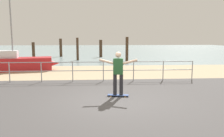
{
  "coord_description": "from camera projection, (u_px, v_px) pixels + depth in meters",
  "views": [
    {
      "loc": [
        -0.52,
        -7.64,
        2.25
      ],
      "look_at": [
        0.13,
        2.0,
        0.9
      ],
      "focal_mm": 35.28,
      "sensor_mm": 36.0,
      "label": 1
    }
  ],
  "objects": [
    {
      "name": "skateboard",
      "position": [
        118.0,
        95.0,
        8.44
      ],
      "size": [
        0.82,
        0.34,
        0.08
      ],
      "color": "#334C8C",
      "rests_on": "ground"
    },
    {
      "name": "railing_fence",
      "position": [
        73.0,
        68.0,
        11.24
      ],
      "size": [
        12.66,
        0.05,
        1.05
      ],
      "color": "#9EA0A5",
      "rests_on": "ground"
    },
    {
      "name": "skateboarder",
      "position": [
        118.0,
        71.0,
        8.31
      ],
      "size": [
        1.44,
        0.34,
        1.65
      ],
      "color": "#26262B",
      "rests_on": "skateboard"
    },
    {
      "name": "ground_plane",
      "position": [
        114.0,
        110.0,
        6.91
      ],
      "size": [
        24.0,
        10.0,
        0.04
      ],
      "primitive_type": "cube",
      "color": "#474444",
      "rests_on": "ground"
    },
    {
      "name": "groyne_post_1",
      "position": [
        61.0,
        48.0,
        26.23
      ],
      "size": [
        0.32,
        0.32,
        2.16
      ],
      "primitive_type": "cylinder",
      "color": "#422D1E",
      "rests_on": "ground"
    },
    {
      "name": "groyne_post_0",
      "position": [
        33.0,
        51.0,
        23.2
      ],
      "size": [
        0.31,
        0.31,
        1.79
      ],
      "primitive_type": "cylinder",
      "color": "#422D1E",
      "rests_on": "ground"
    },
    {
      "name": "sailboat",
      "position": [
        21.0,
        63.0,
        15.07
      ],
      "size": [
        5.07,
        2.28,
        4.89
      ],
      "color": "#B21E23",
      "rests_on": "ground"
    },
    {
      "name": "groyne_post_2",
      "position": [
        78.0,
        49.0,
        21.93
      ],
      "size": [
        0.24,
        0.24,
        2.27
      ],
      "primitive_type": "cylinder",
      "color": "#422D1E",
      "rests_on": "ground"
    },
    {
      "name": "groyne_post_4",
      "position": [
        127.0,
        49.0,
        20.7
      ],
      "size": [
        0.28,
        0.28,
        2.33
      ],
      "primitive_type": "cylinder",
      "color": "#422D1E",
      "rests_on": "ground"
    },
    {
      "name": "beach_strip",
      "position": [
        105.0,
        71.0,
        14.82
      ],
      "size": [
        24.0,
        6.0,
        0.04
      ],
      "primitive_type": "cube",
      "color": "tan",
      "rests_on": "ground"
    },
    {
      "name": "sea_surface",
      "position": [
        100.0,
        50.0,
        42.48
      ],
      "size": [
        72.0,
        50.0,
        0.04
      ],
      "primitive_type": "cube",
      "color": "#849EA3",
      "rests_on": "ground"
    },
    {
      "name": "groyne_post_3",
      "position": [
        101.0,
        48.0,
        25.77
      ],
      "size": [
        0.35,
        0.35,
        2.02
      ],
      "primitive_type": "cylinder",
      "color": "#422D1E",
      "rests_on": "ground"
    }
  ]
}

